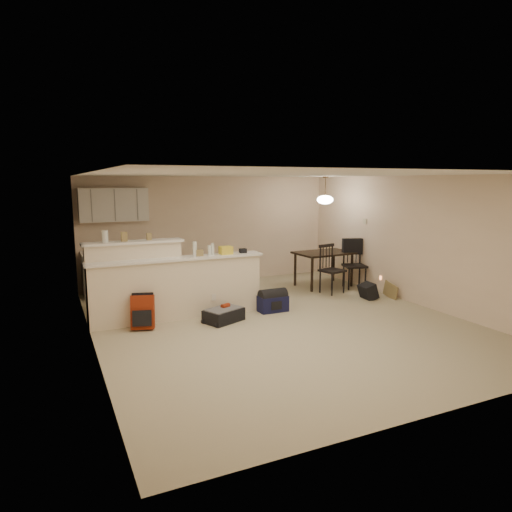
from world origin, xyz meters
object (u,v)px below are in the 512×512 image
dining_chair_far (355,264)px  red_backpack (143,312)px  dining_table (324,256)px  dining_chair_near (332,269)px  suitcase (224,315)px  pendant_lamp (325,199)px  black_daypack (368,291)px  navy_duffel (273,304)px

dining_chair_far → red_backpack: (-4.90, -0.90, -0.27)m
dining_chair_far → dining_table: bearing=154.1°
dining_chair_near → suitcase: bearing=-175.3°
dining_table → dining_chair_far: bearing=-45.3°
dining_chair_near → suitcase: (-2.85, -0.93, -0.41)m
dining_chair_near → dining_chair_far: bearing=0.6°
pendant_lamp → black_daypack: pendant_lamp is taller
dining_table → pendant_lamp: bearing=-126.8°
dining_table → navy_duffel: dining_table is taller
red_backpack → navy_duffel: size_ratio=1.03×
dining_chair_far → suitcase: dining_chair_far is taller
dining_chair_far → navy_duffel: size_ratio=2.02×
suitcase → pendant_lamp: bearing=3.7°
dining_table → pendant_lamp: size_ratio=2.12×
dining_table → black_daypack: dining_table is taller
red_backpack → pendant_lamp: bearing=33.9°
dining_chair_far → suitcase: size_ratio=1.68×
dining_chair_far → red_backpack: 4.99m
dining_chair_near → navy_duffel: size_ratio=1.95×
navy_duffel → black_daypack: size_ratio=1.53×
dining_table → black_daypack: (0.20, -1.38, -0.54)m
pendant_lamp → red_backpack: bearing=-162.6°
suitcase → navy_duffel: (1.05, 0.20, 0.04)m
dining_chair_far → navy_duffel: dining_chair_far is taller
dining_table → dining_chair_near: size_ratio=1.25×
suitcase → red_backpack: size_ratio=1.17×
black_daypack → pendant_lamp: bearing=13.7°
dining_chair_far → black_daypack: size_ratio=3.08×
pendant_lamp → black_daypack: size_ratio=1.76×
dining_chair_near → dining_chair_far: (0.72, 0.18, 0.02)m
pendant_lamp → navy_duffel: bearing=-145.4°
suitcase → black_daypack: (3.24, 0.20, 0.05)m
dining_table → dining_chair_far: dining_chair_far is taller
navy_duffel → pendant_lamp: bearing=34.7°
pendant_lamp → dining_chair_far: pendant_lamp is taller
dining_chair_near → red_backpack: dining_chair_near is taller
black_daypack → dining_chair_far: bearing=-14.1°
dining_table → red_backpack: (-4.38, -1.38, -0.42)m
navy_duffel → black_daypack: bearing=0.1°
pendant_lamp → dining_chair_far: size_ratio=0.57×
pendant_lamp → dining_chair_near: pendant_lamp is taller
dining_chair_far → suitcase: (-3.57, -1.11, -0.43)m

